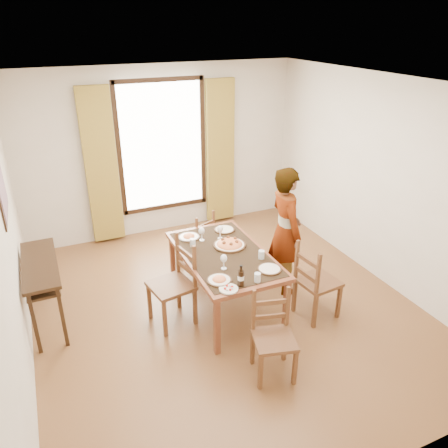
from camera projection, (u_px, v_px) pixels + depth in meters
name	position (u px, v px, depth m)	size (l,w,h in m)	color
ground	(225.00, 307.00, 5.51)	(5.00, 5.00, 0.00)	#502719
room_shell	(220.00, 189.00, 4.95)	(4.60, 5.10, 2.74)	beige
console_table	(41.00, 271.00, 4.97)	(0.38, 1.20, 0.80)	black
dining_table	(224.00, 258.00, 5.25)	(0.97, 1.65, 0.76)	brown
chair_west	(174.00, 285.00, 5.07)	(0.54, 0.54, 1.05)	brown
chair_north	(198.00, 242.00, 6.23)	(0.51, 0.51, 0.88)	brown
chair_south	(273.00, 338.00, 4.33)	(0.49, 0.49, 0.91)	brown
chair_east	(316.00, 283.00, 5.16)	(0.48, 0.48, 0.99)	brown
man	(285.00, 231.00, 5.56)	(0.46, 0.65, 1.69)	gray
plate_sw	(219.00, 279.00, 4.65)	(0.27, 0.27, 0.05)	silver
plate_se	(269.00, 268.00, 4.85)	(0.27, 0.27, 0.05)	silver
plate_nw	(189.00, 236.00, 5.57)	(0.27, 0.27, 0.05)	silver
plate_ne	(224.00, 229.00, 5.76)	(0.27, 0.27, 0.05)	silver
pasta_platter	(230.00, 242.00, 5.35)	(0.40, 0.40, 0.10)	#BE4718
caprese_plate	(229.00, 288.00, 4.50)	(0.20, 0.20, 0.04)	silver
wine_glass_a	(224.00, 262.00, 4.85)	(0.08, 0.08, 0.18)	white
wine_glass_b	(220.00, 232.00, 5.52)	(0.08, 0.08, 0.18)	white
wine_glass_c	(202.00, 234.00, 5.47)	(0.08, 0.08, 0.18)	white
tumbler_a	(261.00, 255.00, 5.08)	(0.07, 0.07, 0.10)	silver
tumbler_b	(193.00, 243.00, 5.35)	(0.07, 0.07, 0.10)	silver
tumbler_c	(257.00, 277.00, 4.63)	(0.07, 0.07, 0.10)	silver
wine_bottle	(241.00, 276.00, 4.53)	(0.07, 0.07, 0.25)	black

